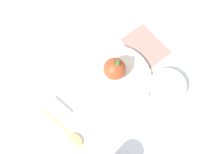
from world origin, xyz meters
TOP-DOWN VIEW (x-y plane):
  - ground_plane at (0.00, 0.00)m, footprint 2.40×2.40m
  - dinner_plate at (-0.00, 0.03)m, footprint 0.25×0.25m
  - apple at (-0.00, 0.05)m, footprint 0.07×0.07m
  - side_bowl at (0.17, 0.06)m, footprint 0.11×0.11m
  - knife at (-0.07, -0.12)m, footprint 0.20×0.08m
  - spoon at (-0.05, -0.18)m, footprint 0.16×0.07m
  - linen_napkin at (0.06, 0.19)m, footprint 0.18×0.17m

SIDE VIEW (x-z plane):
  - ground_plane at x=0.00m, z-range 0.00..0.00m
  - linen_napkin at x=0.06m, z-range 0.00..0.00m
  - knife at x=-0.07m, z-range 0.00..0.01m
  - spoon at x=-0.05m, z-range 0.00..0.01m
  - dinner_plate at x=0.00m, z-range 0.00..0.02m
  - side_bowl at x=0.17m, z-range 0.00..0.03m
  - apple at x=0.00m, z-range 0.01..0.09m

